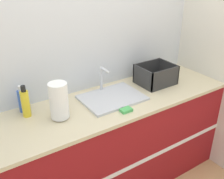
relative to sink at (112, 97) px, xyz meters
name	(u,v)px	position (x,y,z in m)	size (l,w,h in m)	color
wall_back	(86,47)	(-0.06, 0.31, 0.37)	(4.65, 0.06, 2.60)	silver
wall_right	(207,36)	(1.09, -0.03, 0.37)	(0.06, 2.62, 2.60)	beige
counter_cabinet	(108,146)	(-0.06, -0.03, -0.47)	(2.27, 0.64, 0.92)	maroon
sink	(112,97)	(0.00, 0.00, 0.00)	(0.50, 0.38, 0.23)	silver
paper_towel_roll	(59,101)	(-0.48, -0.05, 0.13)	(0.14, 0.14, 0.28)	#4C4C51
dish_rack	(156,76)	(0.51, 0.03, 0.05)	(0.33, 0.27, 0.18)	#2D2D2D
bottle_yellow	(25,103)	(-0.68, 0.12, 0.09)	(0.06, 0.06, 0.25)	yellow
bottle_blue	(22,100)	(-0.68, 0.20, 0.08)	(0.06, 0.06, 0.22)	#2D56B7
sponge	(126,110)	(-0.02, -0.24, 0.00)	(0.09, 0.06, 0.02)	#4CB259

